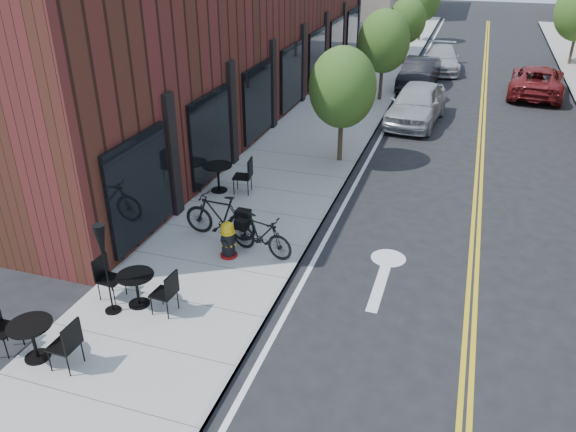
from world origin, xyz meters
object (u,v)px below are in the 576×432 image
(bicycle_left, at_px, (220,216))
(patio_umbrella, at_px, (103,251))
(bistro_set_c, at_px, (218,174))
(parked_car_c, at_px, (442,59))
(parked_car_a, at_px, (417,103))
(parked_car_far, at_px, (537,81))
(fire_hydrant, at_px, (228,240))
(bicycle_right, at_px, (261,235))
(parked_car_b, at_px, (419,74))
(bistro_set_a, at_px, (32,336))
(bistro_set_b, at_px, (137,285))

(bicycle_left, distance_m, patio_umbrella, 3.78)
(bistro_set_c, distance_m, parked_car_c, 19.58)
(bicycle_left, xyz_separation_m, parked_car_a, (3.58, 11.53, 0.09))
(bicycle_left, relative_size, parked_car_far, 0.39)
(fire_hydrant, bearing_deg, bicycle_right, 20.93)
(bicycle_left, height_order, parked_car_far, parked_car_far)
(parked_car_b, distance_m, parked_car_far, 5.51)
(fire_hydrant, relative_size, parked_car_c, 0.21)
(parked_car_b, bearing_deg, bistro_set_a, -97.22)
(fire_hydrant, height_order, parked_car_far, parked_car_far)
(bistro_set_b, bearing_deg, parked_car_far, 70.94)
(parked_car_b, bearing_deg, parked_car_far, 7.15)
(bistro_set_c, bearing_deg, patio_umbrella, -94.83)
(bicycle_right, height_order, bistro_set_c, bistro_set_c)
(bicycle_left, height_order, patio_umbrella, patio_umbrella)
(bistro_set_a, bearing_deg, bicycle_left, 76.60)
(parked_car_a, bearing_deg, bistro_set_b, -99.93)
(bicycle_left, bearing_deg, parked_car_a, 165.66)
(fire_hydrant, bearing_deg, bistro_set_b, -117.98)
(bicycle_right, bearing_deg, parked_car_b, 8.30)
(bicycle_right, height_order, bistro_set_b, bicycle_right)
(parked_car_a, xyz_separation_m, parked_car_c, (0.26, 9.95, -0.14))
(bicycle_right, bearing_deg, bistro_set_a, 164.99)
(parked_car_a, distance_m, parked_car_c, 9.96)
(fire_hydrant, xyz_separation_m, parked_car_a, (3.01, 12.36, 0.23))
(patio_umbrella, xyz_separation_m, parked_car_far, (9.39, 21.20, -0.86))
(fire_hydrant, relative_size, bistro_set_c, 0.47)
(bicycle_left, distance_m, parked_car_far, 19.58)
(bistro_set_a, xyz_separation_m, parked_car_far, (9.90, 22.87, 0.09))
(bistro_set_b, height_order, parked_car_b, parked_car_b)
(fire_hydrant, height_order, parked_car_b, parked_car_b)
(bistro_set_a, relative_size, bistro_set_c, 0.91)
(bicycle_right, relative_size, parked_car_c, 0.38)
(bistro_set_b, height_order, patio_umbrella, patio_umbrella)
(bistro_set_c, bearing_deg, parked_car_far, 48.61)
(bistro_set_a, bearing_deg, parked_car_b, 80.01)
(parked_car_far, bearing_deg, bicycle_left, 69.13)
(bicycle_left, bearing_deg, bistro_set_b, -4.97)
(bistro_set_b, bearing_deg, bistro_set_c, 101.92)
(bicycle_left, relative_size, parked_car_c, 0.43)
(bicycle_right, height_order, patio_umbrella, patio_umbrella)
(fire_hydrant, xyz_separation_m, parked_car_c, (3.27, 22.31, 0.10))
(bistro_set_a, xyz_separation_m, bistro_set_c, (0.13, 7.83, 0.04))
(parked_car_b, relative_size, parked_car_far, 0.85)
(patio_umbrella, bearing_deg, parked_car_far, 66.12)
(bistro_set_a, relative_size, parked_car_c, 0.40)
(parked_car_a, bearing_deg, bicycle_left, -101.91)
(fire_hydrant, bearing_deg, parked_car_far, 61.69)
(bistro_set_a, relative_size, parked_car_a, 0.39)
(parked_car_a, bearing_deg, parked_car_b, 100.66)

